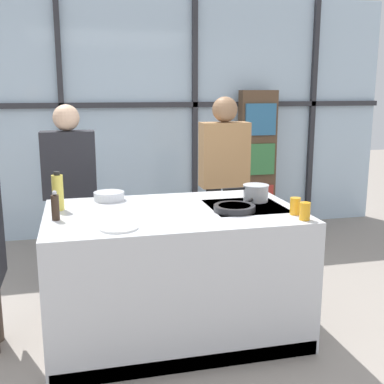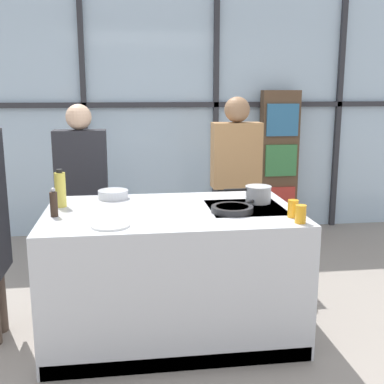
% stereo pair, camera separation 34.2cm
% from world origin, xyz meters
% --- Properties ---
extents(ground_plane, '(18.00, 18.00, 0.00)m').
position_xyz_m(ground_plane, '(0.00, 0.00, 0.00)').
color(ground_plane, gray).
extents(back_window_wall, '(6.40, 0.10, 2.80)m').
position_xyz_m(back_window_wall, '(0.00, 2.52, 1.40)').
color(back_window_wall, silver).
rests_on(back_window_wall, ground_plane).
extents(bookshelf, '(0.45, 0.19, 1.71)m').
position_xyz_m(bookshelf, '(1.52, 2.34, 0.86)').
color(bookshelf, brown).
rests_on(bookshelf, ground_plane).
extents(demo_island, '(1.74, 1.08, 0.90)m').
position_xyz_m(demo_island, '(0.00, -0.00, 0.45)').
color(demo_island, silver).
rests_on(demo_island, ground_plane).
extents(spectator_far_left, '(0.45, 0.22, 1.60)m').
position_xyz_m(spectator_far_left, '(-0.70, 1.07, 0.90)').
color(spectator_far_left, '#232838').
rests_on(spectator_far_left, ground_plane).
extents(spectator_center_left, '(0.45, 0.23, 1.66)m').
position_xyz_m(spectator_center_left, '(0.70, 1.07, 0.94)').
color(spectator_center_left, black).
rests_on(spectator_center_left, ground_plane).
extents(frying_pan, '(0.42, 0.40, 0.04)m').
position_xyz_m(frying_pan, '(0.41, -0.12, 0.93)').
color(frying_pan, '#232326').
rests_on(frying_pan, demo_island).
extents(saucepan, '(0.35, 0.19, 0.12)m').
position_xyz_m(saucepan, '(0.65, 0.12, 0.97)').
color(saucepan, silver).
rests_on(saucepan, demo_island).
extents(white_plate, '(0.24, 0.24, 0.01)m').
position_xyz_m(white_plate, '(-0.41, -0.36, 0.91)').
color(white_plate, white).
rests_on(white_plate, demo_island).
extents(mixing_bowl, '(0.23, 0.23, 0.06)m').
position_xyz_m(mixing_bowl, '(-0.41, 0.41, 0.94)').
color(mixing_bowl, silver).
rests_on(mixing_bowl, demo_island).
extents(oil_bottle, '(0.08, 0.08, 0.27)m').
position_xyz_m(oil_bottle, '(-0.77, 0.19, 1.03)').
color(oil_bottle, '#E0CC4C').
rests_on(oil_bottle, demo_island).
extents(pepper_grinder, '(0.05, 0.05, 0.19)m').
position_xyz_m(pepper_grinder, '(-0.78, -0.07, 0.99)').
color(pepper_grinder, '#332319').
rests_on(pepper_grinder, demo_island).
extents(juice_glass_near, '(0.07, 0.07, 0.11)m').
position_xyz_m(juice_glass_near, '(0.77, -0.44, 0.96)').
color(juice_glass_near, orange).
rests_on(juice_glass_near, demo_island).
extents(juice_glass_far, '(0.07, 0.07, 0.11)m').
position_xyz_m(juice_glass_far, '(0.77, -0.30, 0.96)').
color(juice_glass_far, orange).
rests_on(juice_glass_far, demo_island).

